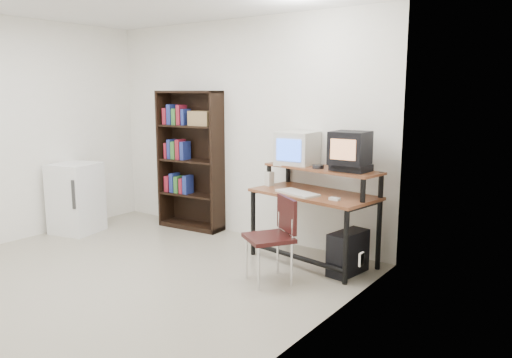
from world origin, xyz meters
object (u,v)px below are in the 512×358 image
Objects in this scene: crt_tv at (350,148)px; mini_fridge at (76,198)px; pc_tower at (348,253)px; computer_desk at (315,196)px; crt_monitor at (297,148)px; bookshelf at (192,159)px; school_chair at (275,231)px.

mini_fridge is (-3.32, -0.83, -0.77)m from crt_tv.
mini_fridge is at bearing -159.75° from pc_tower.
crt_tv reaches higher than computer_desk.
computer_desk is 1.56× the size of mini_fridge.
bookshelf is at bearing 174.71° from crt_monitor.
bookshelf is 1.52m from mini_fridge.
crt_tv is 0.79× the size of pc_tower.
bookshelf reaches higher than school_chair.
mini_fridge is at bearing -163.19° from crt_monitor.
crt_monitor is 0.51× the size of school_chair.
mini_fridge reaches higher than school_chair.
crt_tv reaches higher than school_chair.
pc_tower is at bearing -13.35° from bookshelf.
pc_tower is 2.51m from bookshelf.
crt_monitor is 1.14× the size of crt_tv.
mini_fridge reaches higher than pc_tower.
mini_fridge is (-2.96, -0.08, -0.05)m from school_chair.
bookshelf is (-1.62, 0.07, -0.24)m from crt_monitor.
computer_desk is at bearing 121.92° from school_chair.
bookshelf reaches higher than computer_desk.
bookshelf is at bearing 30.98° from mini_fridge.
mini_fridge is at bearing -168.39° from crt_tv.
computer_desk is 3.35× the size of crt_monitor.
pc_tower is 0.51× the size of mini_fridge.
crt_monitor is at bearing -7.18° from bookshelf.
pc_tower is at bearing 85.20° from school_chair.
pc_tower is at bearing -63.31° from crt_tv.
crt_tv reaches higher than crt_monitor.
crt_monitor is (-0.32, 0.17, 0.45)m from computer_desk.
computer_desk is 0.74m from school_chair.
crt_tv is at bearing 16.23° from computer_desk.
crt_tv is 3.51m from mini_fridge.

